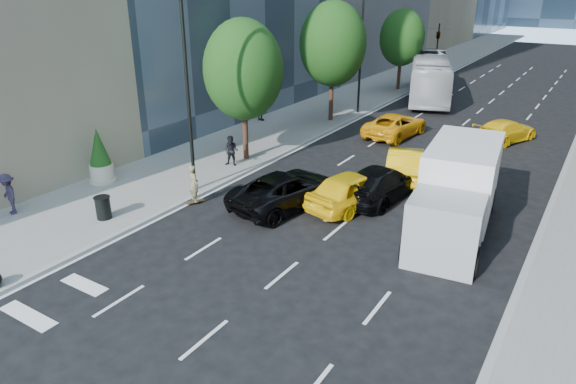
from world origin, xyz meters
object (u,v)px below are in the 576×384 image
Objects in this scene: black_sedan_lincoln at (286,190)px; black_sedan_mercedes at (381,183)px; skateboarder at (194,186)px; box_truck at (457,191)px; city_bus at (430,77)px; planter_shrub at (100,157)px; trash_can at (103,208)px.

black_sedan_mercedes is at bearing -124.99° from black_sedan_lincoln.
box_truck is at bearing -138.24° from skateboarder.
black_sedan_lincoln is 0.44× the size of city_bus.
planter_shrub reaches higher than skateboarder.
planter_shrub is at bearing -122.75° from city_bus.
black_sedan_lincoln reaches higher than trash_can.
planter_shrub is at bearing 141.39° from trash_can.
city_bus is 13.92× the size of trash_can.
city_bus reaches higher than skateboarder.
box_truck is at bearing 14.22° from planter_shrub.
black_sedan_lincoln is 1.05× the size of black_sedan_mercedes.
planter_shrub is at bearing 30.62° from skateboarder.
city_bus reaches higher than black_sedan_lincoln.
skateboarder reaches higher than black_sedan_lincoln.
trash_can is at bearing 84.42° from skateboarder.
box_truck is (6.96, 1.41, 0.96)m from black_sedan_lincoln.
black_sedan_lincoln is at bearing 44.39° from trash_can.
skateboarder reaches higher than black_sedan_mercedes.
black_sedan_lincoln is 25.50m from city_bus.
trash_can is (-1.93, -3.41, -0.23)m from skateboarder.
city_bus is 28.93m from planter_shrub.
black_sedan_mercedes reaches higher than trash_can.
planter_shrub is at bearing -172.79° from box_truck.
trash_can is (-8.73, -8.41, -0.16)m from black_sedan_mercedes.
trash_can is at bearing -115.25° from city_bus.
black_sedan_lincoln is at bearing -104.27° from city_bus.
city_bus is 4.72× the size of planter_shrub.
black_sedan_mercedes is 1.97× the size of planter_shrub.
city_bus reaches higher than box_truck.
planter_shrub is (-5.40, -0.64, 0.59)m from skateboarder.
skateboarder is at bearing -169.13° from box_truck.
planter_shrub reaches higher than black_sedan_lincoln.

